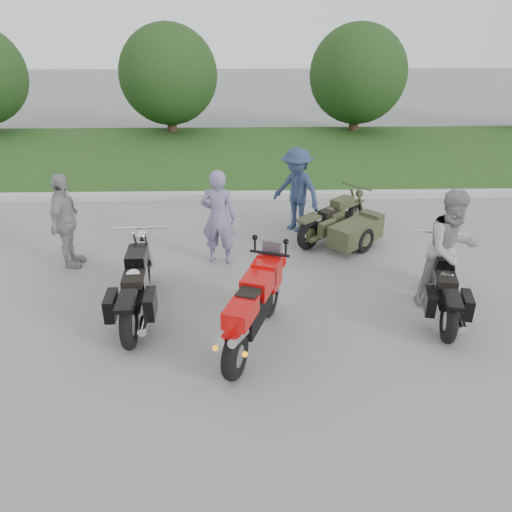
{
  "coord_description": "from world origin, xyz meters",
  "views": [
    {
      "loc": [
        -0.29,
        -5.96,
        4.15
      ],
      "look_at": [
        -0.11,
        0.98,
        0.8
      ],
      "focal_mm": 35.0,
      "sensor_mm": 36.0,
      "label": 1
    }
  ],
  "objects_px": {
    "cruiser_left": "(136,290)",
    "person_denim": "(296,190)",
    "cruiser_sidecar": "(345,228)",
    "sportbike_red": "(253,308)",
    "person_grey": "(451,249)",
    "cruiser_right": "(444,290)",
    "person_stripe": "(219,218)",
    "person_back": "(65,221)"
  },
  "relations": [
    {
      "from": "cruiser_left",
      "to": "person_denim",
      "type": "height_order",
      "value": "person_denim"
    },
    {
      "from": "cruiser_left",
      "to": "cruiser_sidecar",
      "type": "bearing_deg",
      "value": 31.95
    },
    {
      "from": "sportbike_red",
      "to": "person_grey",
      "type": "distance_m",
      "value": 3.24
    },
    {
      "from": "cruiser_left",
      "to": "person_denim",
      "type": "bearing_deg",
      "value": 47.99
    },
    {
      "from": "cruiser_right",
      "to": "person_stripe",
      "type": "height_order",
      "value": "person_stripe"
    },
    {
      "from": "sportbike_red",
      "to": "person_denim",
      "type": "relative_size",
      "value": 1.18
    },
    {
      "from": "cruiser_left",
      "to": "person_stripe",
      "type": "distance_m",
      "value": 2.24
    },
    {
      "from": "cruiser_left",
      "to": "person_stripe",
      "type": "xyz_separation_m",
      "value": [
        1.16,
        1.87,
        0.41
      ]
    },
    {
      "from": "sportbike_red",
      "to": "person_back",
      "type": "height_order",
      "value": "person_back"
    },
    {
      "from": "cruiser_right",
      "to": "person_stripe",
      "type": "xyz_separation_m",
      "value": [
        -3.46,
        1.93,
        0.45
      ]
    },
    {
      "from": "person_grey",
      "to": "person_denim",
      "type": "bearing_deg",
      "value": 111.13
    },
    {
      "from": "cruiser_sidecar",
      "to": "person_denim",
      "type": "height_order",
      "value": "person_denim"
    },
    {
      "from": "person_grey",
      "to": "person_stripe",
      "type": "bearing_deg",
      "value": 143.93
    },
    {
      "from": "person_stripe",
      "to": "person_denim",
      "type": "distance_m",
      "value": 2.17
    },
    {
      "from": "cruiser_left",
      "to": "person_grey",
      "type": "relative_size",
      "value": 1.28
    },
    {
      "from": "sportbike_red",
      "to": "person_denim",
      "type": "bearing_deg",
      "value": 96.22
    },
    {
      "from": "sportbike_red",
      "to": "person_denim",
      "type": "distance_m",
      "value": 4.27
    },
    {
      "from": "sportbike_red",
      "to": "person_back",
      "type": "distance_m",
      "value": 4.17
    },
    {
      "from": "sportbike_red",
      "to": "person_grey",
      "type": "relative_size",
      "value": 1.12
    },
    {
      "from": "person_stripe",
      "to": "cruiser_right",
      "type": "bearing_deg",
      "value": 161.13
    },
    {
      "from": "person_denim",
      "to": "person_back",
      "type": "bearing_deg",
      "value": -115.57
    },
    {
      "from": "cruiser_left",
      "to": "person_back",
      "type": "relative_size",
      "value": 1.39
    },
    {
      "from": "person_denim",
      "to": "person_back",
      "type": "height_order",
      "value": "person_denim"
    },
    {
      "from": "cruiser_left",
      "to": "cruiser_sidecar",
      "type": "height_order",
      "value": "cruiser_left"
    },
    {
      "from": "cruiser_right",
      "to": "person_stripe",
      "type": "bearing_deg",
      "value": 163.98
    },
    {
      "from": "cruiser_left",
      "to": "cruiser_right",
      "type": "relative_size",
      "value": 1.1
    },
    {
      "from": "person_grey",
      "to": "person_denim",
      "type": "distance_m",
      "value": 3.71
    },
    {
      "from": "cruiser_right",
      "to": "person_back",
      "type": "bearing_deg",
      "value": 176.38
    },
    {
      "from": "cruiser_left",
      "to": "person_grey",
      "type": "xyz_separation_m",
      "value": [
        4.77,
        0.29,
        0.47
      ]
    },
    {
      "from": "person_denim",
      "to": "sportbike_red",
      "type": "bearing_deg",
      "value": -59.37
    },
    {
      "from": "sportbike_red",
      "to": "person_denim",
      "type": "xyz_separation_m",
      "value": [
        0.99,
        4.15,
        0.28
      ]
    },
    {
      "from": "cruiser_right",
      "to": "person_grey",
      "type": "height_order",
      "value": "person_grey"
    },
    {
      "from": "cruiser_left",
      "to": "person_back",
      "type": "xyz_separation_m",
      "value": [
        -1.55,
        1.8,
        0.39
      ]
    },
    {
      "from": "cruiser_sidecar",
      "to": "person_stripe",
      "type": "distance_m",
      "value": 2.6
    },
    {
      "from": "person_denim",
      "to": "cruiser_right",
      "type": "bearing_deg",
      "value": -16.98
    },
    {
      "from": "cruiser_right",
      "to": "cruiser_sidecar",
      "type": "xyz_separation_m",
      "value": [
        -1.0,
        2.61,
        -0.06
      ]
    },
    {
      "from": "sportbike_red",
      "to": "cruiser_left",
      "type": "bearing_deg",
      "value": 175.74
    },
    {
      "from": "sportbike_red",
      "to": "cruiser_sidecar",
      "type": "relative_size",
      "value": 1.13
    },
    {
      "from": "cruiser_left",
      "to": "person_stripe",
      "type": "bearing_deg",
      "value": 54.86
    },
    {
      "from": "sportbike_red",
      "to": "cruiser_right",
      "type": "relative_size",
      "value": 0.96
    },
    {
      "from": "cruiser_left",
      "to": "person_grey",
      "type": "bearing_deg",
      "value": 0.33
    },
    {
      "from": "cruiser_sidecar",
      "to": "person_stripe",
      "type": "relative_size",
      "value": 1.05
    }
  ]
}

